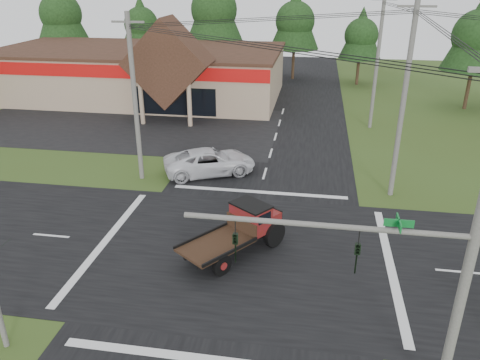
# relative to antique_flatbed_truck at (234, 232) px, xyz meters

# --- Properties ---
(ground) EXTENTS (120.00, 120.00, 0.00)m
(ground) POSITION_rel_antique_flatbed_truck_xyz_m (0.34, 0.08, -1.16)
(ground) COLOR #374A1A
(ground) RESTS_ON ground
(road_ns) EXTENTS (12.00, 120.00, 0.02)m
(road_ns) POSITION_rel_antique_flatbed_truck_xyz_m (0.34, 0.08, -1.15)
(road_ns) COLOR black
(road_ns) RESTS_ON ground
(road_ew) EXTENTS (120.00, 12.00, 0.02)m
(road_ew) POSITION_rel_antique_flatbed_truck_xyz_m (0.34, 0.08, -1.15)
(road_ew) COLOR black
(road_ew) RESTS_ON ground
(parking_apron) EXTENTS (28.00, 14.00, 0.02)m
(parking_apron) POSITION_rel_antique_flatbed_truck_xyz_m (-13.66, 19.08, -1.15)
(parking_apron) COLOR black
(parking_apron) RESTS_ON ground
(cvs_building) EXTENTS (30.40, 18.20, 9.19)m
(cvs_building) POSITION_rel_antique_flatbed_truck_xyz_m (-15.36, 29.65, 1.62)
(cvs_building) COLOR tan
(cvs_building) RESTS_ON ground
(traffic_signal_mast) EXTENTS (8.12, 0.24, 7.00)m
(traffic_signal_mast) POSITION_rel_antique_flatbed_truck_xyz_m (6.16, -7.42, 3.26)
(traffic_signal_mast) COLOR #595651
(traffic_signal_mast) RESTS_ON ground
(utility_pole_nr) EXTENTS (2.00, 0.30, 11.00)m
(utility_pole_nr) POSITION_rel_antique_flatbed_truck_xyz_m (7.84, -7.42, 4.48)
(utility_pole_nr) COLOR #595651
(utility_pole_nr) RESTS_ON ground
(utility_pole_nw) EXTENTS (2.00, 0.30, 10.50)m
(utility_pole_nw) POSITION_rel_antique_flatbed_truck_xyz_m (-7.66, 8.08, 4.23)
(utility_pole_nw) COLOR #595651
(utility_pole_nw) RESTS_ON ground
(utility_pole_ne) EXTENTS (2.00, 0.30, 11.50)m
(utility_pole_ne) POSITION_rel_antique_flatbed_truck_xyz_m (8.34, 8.08, 4.73)
(utility_pole_ne) COLOR #595651
(utility_pole_ne) RESTS_ON ground
(utility_pole_n) EXTENTS (2.00, 0.30, 11.20)m
(utility_pole_n) POSITION_rel_antique_flatbed_truck_xyz_m (8.34, 22.08, 4.58)
(utility_pole_n) COLOR #595651
(utility_pole_n) RESTS_ON ground
(tree_row_a) EXTENTS (6.72, 6.72, 12.12)m
(tree_row_a) POSITION_rel_antique_flatbed_truck_xyz_m (-29.66, 40.08, 6.89)
(tree_row_a) COLOR #332316
(tree_row_a) RESTS_ON ground
(tree_row_b) EXTENTS (5.60, 5.60, 10.10)m
(tree_row_b) POSITION_rel_antique_flatbed_truck_xyz_m (-19.66, 42.08, 5.54)
(tree_row_b) COLOR #332316
(tree_row_b) RESTS_ON ground
(tree_row_c) EXTENTS (7.28, 7.28, 13.13)m
(tree_row_c) POSITION_rel_antique_flatbed_truck_xyz_m (-9.66, 41.08, 7.56)
(tree_row_c) COLOR #332316
(tree_row_c) RESTS_ON ground
(tree_row_d) EXTENTS (6.16, 6.16, 11.11)m
(tree_row_d) POSITION_rel_antique_flatbed_truck_xyz_m (0.34, 42.08, 6.21)
(tree_row_d) COLOR #332316
(tree_row_d) RESTS_ON ground
(tree_row_e) EXTENTS (5.04, 5.04, 9.09)m
(tree_row_e) POSITION_rel_antique_flatbed_truck_xyz_m (8.34, 40.08, 4.87)
(tree_row_e) COLOR #332316
(tree_row_e) RESTS_ON ground
(tree_side_ne) EXTENTS (6.16, 6.16, 11.11)m
(tree_side_ne) POSITION_rel_antique_flatbed_truck_xyz_m (18.34, 30.08, 6.21)
(tree_side_ne) COLOR #332316
(tree_side_ne) RESTS_ON ground
(antique_flatbed_truck) EXTENTS (5.03, 5.72, 2.32)m
(antique_flatbed_truck) POSITION_rel_antique_flatbed_truck_xyz_m (0.00, 0.00, 0.00)
(antique_flatbed_truck) COLOR #5E190D
(antique_flatbed_truck) RESTS_ON ground
(white_pickup) EXTENTS (6.74, 5.09, 1.70)m
(white_pickup) POSITION_rel_antique_flatbed_truck_xyz_m (-3.35, 9.58, -0.31)
(white_pickup) COLOR silver
(white_pickup) RESTS_ON ground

